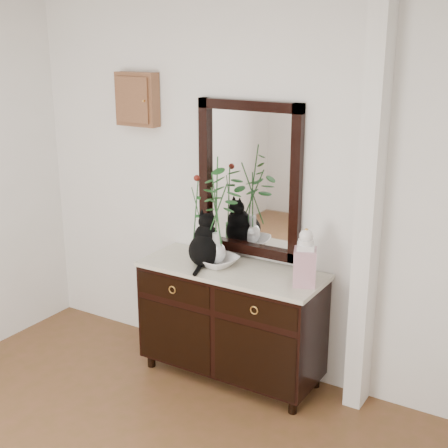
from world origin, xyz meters
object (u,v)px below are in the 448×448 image
Objects in this scene: cat at (205,240)px; lotus_bowl at (217,261)px; sideboard at (231,317)px; ginger_jar at (305,257)px.

cat is 0.17m from lotus_bowl.
cat is at bearing -167.60° from lotus_bowl.
sideboard is 3.60× the size of cat.
sideboard is at bearing 6.69° from lotus_bowl.
cat reaches higher than sideboard.
cat is 0.76m from ginger_jar.
ginger_jar is at bearing -19.07° from cat.
lotus_bowl is (-0.11, -0.01, 0.41)m from sideboard.
sideboard is 0.43m from lotus_bowl.
lotus_bowl is 0.73× the size of ginger_jar.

